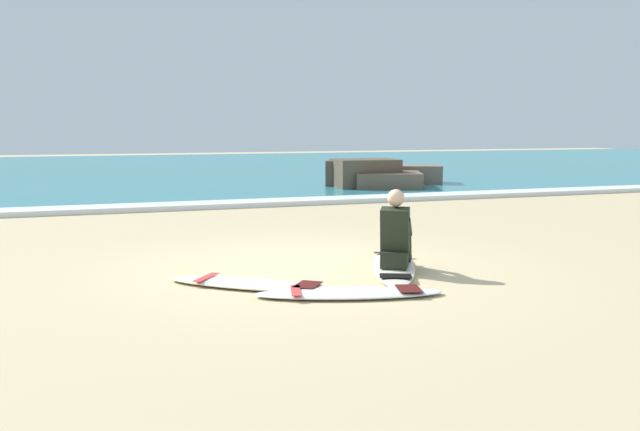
{
  "coord_description": "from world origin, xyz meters",
  "views": [
    {
      "loc": [
        -2.69,
        -8.14,
        1.76
      ],
      "look_at": [
        0.55,
        0.77,
        0.55
      ],
      "focal_mm": 38.83,
      "sensor_mm": 36.0,
      "label": 1
    }
  ],
  "objects_px": {
    "surfboard_main": "(393,266)",
    "surfboard_spare_far": "(253,284)",
    "surfer_seated": "(396,237)",
    "surfboard_spare_near": "(349,293)"
  },
  "relations": [
    {
      "from": "surfer_seated",
      "to": "surfboard_spare_near",
      "type": "relative_size",
      "value": 0.46
    },
    {
      "from": "surfboard_spare_near",
      "to": "surfboard_spare_far",
      "type": "xyz_separation_m",
      "value": [
        -0.84,
        0.76,
        -0.0
      ]
    },
    {
      "from": "surfer_seated",
      "to": "surfboard_main",
      "type": "bearing_deg",
      "value": 70.42
    },
    {
      "from": "surfer_seated",
      "to": "surfboard_spare_near",
      "type": "xyz_separation_m",
      "value": [
        -1.01,
        -0.97,
        -0.4
      ]
    },
    {
      "from": "surfboard_main",
      "to": "surfboard_spare_far",
      "type": "height_order",
      "value": "same"
    },
    {
      "from": "surfboard_main",
      "to": "surfer_seated",
      "type": "xyz_separation_m",
      "value": [
        -0.07,
        -0.19,
        0.4
      ]
    },
    {
      "from": "surfboard_spare_near",
      "to": "surfboard_spare_far",
      "type": "height_order",
      "value": "same"
    },
    {
      "from": "surfboard_spare_far",
      "to": "surfboard_main",
      "type": "bearing_deg",
      "value": 11.46
    },
    {
      "from": "surfboard_main",
      "to": "surfer_seated",
      "type": "bearing_deg",
      "value": -109.58
    },
    {
      "from": "surfer_seated",
      "to": "surfboard_spare_near",
      "type": "bearing_deg",
      "value": -136.31
    }
  ]
}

